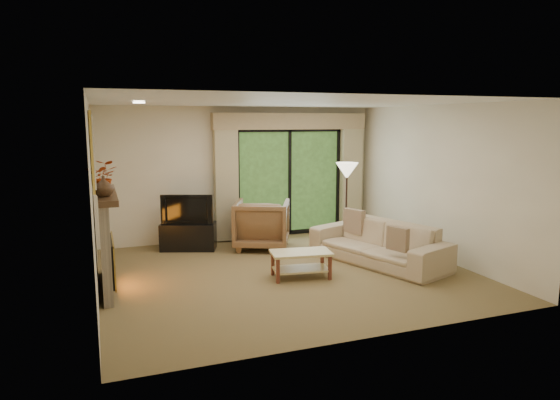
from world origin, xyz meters
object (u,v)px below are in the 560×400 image
object	(u,v)px
sofa	(378,243)
armchair	(262,224)
coffee_table	(301,265)
media_console	(189,236)

from	to	relation	value
sofa	armchair	bearing A→B (deg)	-156.44
sofa	coffee_table	xyz separation A→B (m)	(-1.49, -0.27, -0.14)
media_console	armchair	xyz separation A→B (m)	(1.29, -0.36, 0.20)
media_console	sofa	bearing A→B (deg)	-15.66
armchair	coffee_table	xyz separation A→B (m)	(-0.00, -1.87, -0.25)
media_console	sofa	distance (m)	3.41
media_console	sofa	xyz separation A→B (m)	(2.78, -1.97, 0.10)
sofa	coffee_table	world-z (taller)	sofa
coffee_table	sofa	bearing A→B (deg)	18.93
armchair	sofa	distance (m)	2.19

